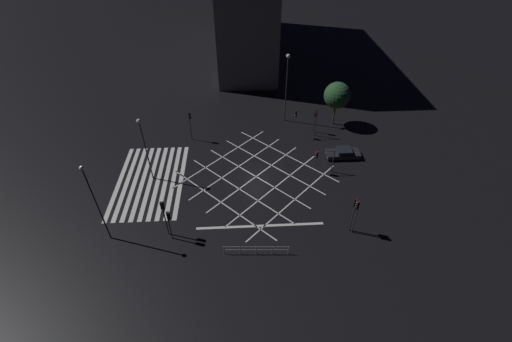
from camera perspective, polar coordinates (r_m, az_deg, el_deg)
The scene contains 16 objects.
ground_plane at distance 40.98m, azimuth 0.00°, elevation -0.94°, with size 200.00×200.00×0.00m, color black.
road_markings at distance 41.26m, azimuth -12.06°, elevation -1.67°, with size 19.59×26.16×0.01m.
traffic_light_ne_main at distance 34.20m, azimuth 16.09°, elevation -6.00°, with size 0.39×0.36×4.32m.
traffic_light_sw_cross at distance 46.35m, azimuth -10.93°, elevation 8.27°, with size 0.36×0.39×4.24m.
traffic_light_se_main at distance 33.65m, azimuth -15.14°, elevation -6.54°, with size 0.39×0.36×4.43m.
traffic_light_nw_cross at distance 46.70m, azimuth 8.20°, elevation 8.98°, with size 0.36×3.12×4.18m.
traffic_light_se_cross at distance 33.44m, azimuth -14.29°, elevation -7.91°, with size 0.36×0.39×3.72m.
traffic_light_nw_main at distance 48.05m, azimuth 9.83°, elevation 8.87°, with size 0.39×0.36×3.47m.
traffic_light_ne_cross at distance 34.01m, azimuth 16.41°, elevation -6.33°, with size 0.36×0.39×4.37m.
traffic_light_median_north at distance 40.90m, azimuth 11.16°, elevation 2.39°, with size 0.36×2.29×3.28m.
street_lamp_east at distance 48.19m, azimuth 5.21°, elevation 15.70°, with size 0.56×0.56×10.01m.
street_lamp_west at distance 39.30m, azimuth -18.26°, elevation 4.99°, with size 0.48×0.48×8.15m.
street_lamp_far at distance 33.52m, azimuth -25.45°, elevation -3.87°, with size 0.41×0.41×9.15m.
street_tree_near at distance 49.61m, azimuth 13.38°, elevation 12.17°, with size 3.65×3.65×6.40m.
waiting_car at distance 45.03m, azimuth 14.32°, elevation 2.88°, with size 1.84×4.26×1.23m.
pedestrian_railing at distance 32.79m, azimuth -0.00°, elevation -12.88°, with size 0.38×6.11×1.05m.
Camera 1 is at (30.98, -1.70, 26.77)m, focal length 24.00 mm.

